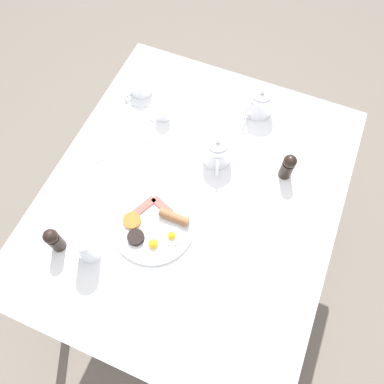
{
  "coord_description": "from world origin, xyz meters",
  "views": [
    {
      "loc": [
        -0.21,
        0.52,
        1.93
      ],
      "look_at": [
        0.0,
        0.0,
        0.8
      ],
      "focal_mm": 35.0,
      "sensor_mm": 36.0,
      "label": 1
    }
  ],
  "objects_px": {
    "fork_by_plate": "(266,208)",
    "knife_by_plate": "(124,150)",
    "breakfast_plate": "(154,225)",
    "water_glass_tall": "(86,246)",
    "creamer_jug": "(162,111)",
    "teapot_near": "(259,103)",
    "teacup_with_saucer_left": "(141,87)",
    "teapot_far": "(217,151)",
    "spoon_for_tea": "(184,78)",
    "fork_spare": "(82,195)",
    "pepper_grinder": "(288,166)",
    "salt_grinder": "(54,240)"
  },
  "relations": [
    {
      "from": "spoon_for_tea",
      "to": "fork_spare",
      "type": "xyz_separation_m",
      "value": [
        0.12,
        0.62,
        0.0
      ]
    },
    {
      "from": "fork_spare",
      "to": "creamer_jug",
      "type": "bearing_deg",
      "value": -105.72
    },
    {
      "from": "creamer_jug",
      "to": "fork_by_plate",
      "type": "height_order",
      "value": "creamer_jug"
    },
    {
      "from": "fork_by_plate",
      "to": "teacup_with_saucer_left",
      "type": "bearing_deg",
      "value": -25.74
    },
    {
      "from": "breakfast_plate",
      "to": "salt_grinder",
      "type": "height_order",
      "value": "salt_grinder"
    },
    {
      "from": "teacup_with_saucer_left",
      "to": "teapot_near",
      "type": "bearing_deg",
      "value": -169.18
    },
    {
      "from": "fork_spare",
      "to": "fork_by_plate",
      "type": "bearing_deg",
      "value": -162.04
    },
    {
      "from": "breakfast_plate",
      "to": "fork_spare",
      "type": "bearing_deg",
      "value": -2.06
    },
    {
      "from": "teapot_far",
      "to": "teacup_with_saucer_left",
      "type": "height_order",
      "value": "teapot_far"
    },
    {
      "from": "water_glass_tall",
      "to": "fork_spare",
      "type": "distance_m",
      "value": 0.22
    },
    {
      "from": "teapot_near",
      "to": "water_glass_tall",
      "type": "distance_m",
      "value": 0.8
    },
    {
      "from": "teapot_far",
      "to": "teacup_with_saucer_left",
      "type": "xyz_separation_m",
      "value": [
        0.38,
        -0.17,
        -0.02
      ]
    },
    {
      "from": "fork_by_plate",
      "to": "spoon_for_tea",
      "type": "bearing_deg",
      "value": -41.45
    },
    {
      "from": "teapot_near",
      "to": "teacup_with_saucer_left",
      "type": "relative_size",
      "value": 1.15
    },
    {
      "from": "spoon_for_tea",
      "to": "water_glass_tall",
      "type": "bearing_deg",
      "value": 90.55
    },
    {
      "from": "fork_by_plate",
      "to": "fork_spare",
      "type": "xyz_separation_m",
      "value": [
        0.6,
        0.19,
        0.0
      ]
    },
    {
      "from": "teapot_near",
      "to": "water_glass_tall",
      "type": "relative_size",
      "value": 1.4
    },
    {
      "from": "pepper_grinder",
      "to": "spoon_for_tea",
      "type": "height_order",
      "value": "pepper_grinder"
    },
    {
      "from": "fork_by_plate",
      "to": "water_glass_tall",
      "type": "bearing_deg",
      "value": 37.47
    },
    {
      "from": "fork_by_plate",
      "to": "fork_spare",
      "type": "bearing_deg",
      "value": 17.96
    },
    {
      "from": "teacup_with_saucer_left",
      "to": "creamer_jug",
      "type": "bearing_deg",
      "value": 148.68
    },
    {
      "from": "teapot_near",
      "to": "knife_by_plate",
      "type": "distance_m",
      "value": 0.53
    },
    {
      "from": "teapot_far",
      "to": "creamer_jug",
      "type": "height_order",
      "value": "teapot_far"
    },
    {
      "from": "teapot_far",
      "to": "knife_by_plate",
      "type": "xyz_separation_m",
      "value": [
        0.32,
        0.1,
        -0.05
      ]
    },
    {
      "from": "teacup_with_saucer_left",
      "to": "pepper_grinder",
      "type": "xyz_separation_m",
      "value": [
        -0.63,
        0.14,
        0.03
      ]
    },
    {
      "from": "teapot_near",
      "to": "fork_by_plate",
      "type": "xyz_separation_m",
      "value": [
        -0.15,
        0.38,
        -0.05
      ]
    },
    {
      "from": "breakfast_plate",
      "to": "pepper_grinder",
      "type": "height_order",
      "value": "pepper_grinder"
    },
    {
      "from": "breakfast_plate",
      "to": "fork_by_plate",
      "type": "distance_m",
      "value": 0.38
    },
    {
      "from": "water_glass_tall",
      "to": "pepper_grinder",
      "type": "relative_size",
      "value": 1.12
    },
    {
      "from": "teapot_near",
      "to": "spoon_for_tea",
      "type": "xyz_separation_m",
      "value": [
        0.32,
        -0.04,
        -0.05
      ]
    },
    {
      "from": "teapot_near",
      "to": "spoon_for_tea",
      "type": "height_order",
      "value": "teapot_near"
    },
    {
      "from": "creamer_jug",
      "to": "knife_by_plate",
      "type": "bearing_deg",
      "value": 71.02
    },
    {
      "from": "spoon_for_tea",
      "to": "teapot_near",
      "type": "bearing_deg",
      "value": 172.52
    },
    {
      "from": "breakfast_plate",
      "to": "fork_spare",
      "type": "xyz_separation_m",
      "value": [
        0.28,
        -0.01,
        -0.01
      ]
    },
    {
      "from": "water_glass_tall",
      "to": "pepper_grinder",
      "type": "bearing_deg",
      "value": -133.85
    },
    {
      "from": "fork_spare",
      "to": "pepper_grinder",
      "type": "bearing_deg",
      "value": -150.88
    },
    {
      "from": "water_glass_tall",
      "to": "spoon_for_tea",
      "type": "height_order",
      "value": "water_glass_tall"
    },
    {
      "from": "water_glass_tall",
      "to": "creamer_jug",
      "type": "bearing_deg",
      "value": -88.96
    },
    {
      "from": "teapot_far",
      "to": "salt_grinder",
      "type": "relative_size",
      "value": 1.6
    },
    {
      "from": "teapot_near",
      "to": "fork_spare",
      "type": "relative_size",
      "value": 1.03
    },
    {
      "from": "water_glass_tall",
      "to": "fork_by_plate",
      "type": "height_order",
      "value": "water_glass_tall"
    },
    {
      "from": "salt_grinder",
      "to": "teapot_near",
      "type": "bearing_deg",
      "value": -118.88
    },
    {
      "from": "breakfast_plate",
      "to": "fork_spare",
      "type": "height_order",
      "value": "breakfast_plate"
    },
    {
      "from": "teacup_with_saucer_left",
      "to": "creamer_jug",
      "type": "height_order",
      "value": "creamer_jug"
    },
    {
      "from": "fork_by_plate",
      "to": "knife_by_plate",
      "type": "xyz_separation_m",
      "value": [
        0.55,
        -0.02,
        0.0
      ]
    },
    {
      "from": "knife_by_plate",
      "to": "teapot_near",
      "type": "bearing_deg",
      "value": -137.77
    },
    {
      "from": "teapot_far",
      "to": "spoon_for_tea",
      "type": "bearing_deg",
      "value": 19.36
    },
    {
      "from": "teapot_far",
      "to": "creamer_jug",
      "type": "relative_size",
      "value": 2.16
    },
    {
      "from": "creamer_jug",
      "to": "fork_by_plate",
      "type": "distance_m",
      "value": 0.53
    },
    {
      "from": "teapot_near",
      "to": "creamer_jug",
      "type": "bearing_deg",
      "value": 140.26
    }
  ]
}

